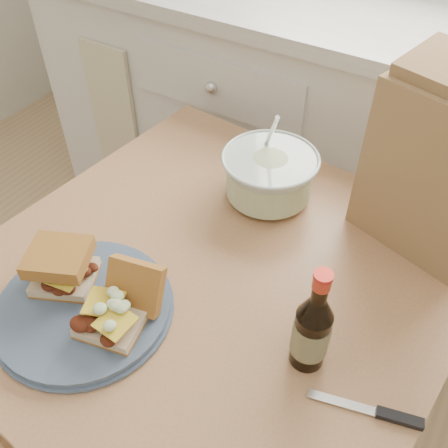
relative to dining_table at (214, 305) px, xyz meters
The scene contains 9 objects.
cabinet_run 0.86m from the dining_table, 79.67° to the left, with size 2.50×0.64×0.94m.
dining_table is the anchor object (origin of this frame).
plate 0.27m from the dining_table, 125.94° to the right, with size 0.30×0.30×0.02m, color #485A74.
sandwich_left 0.31m from the dining_table, 139.85° to the right, with size 0.13×0.13×0.08m.
sandwich_right 0.25m from the dining_table, 110.97° to the right, with size 0.12×0.16×0.09m.
coleslaw_bowl 0.29m from the dining_table, 93.98° to the left, with size 0.21×0.21×0.20m.
beer_bottle 0.30m from the dining_table, 18.25° to the right, with size 0.06×0.06×0.21m.
knife 0.40m from the dining_table, 15.45° to the right, with size 0.17×0.06×0.01m.
paper_bag 0.51m from the dining_table, 46.01° to the left, with size 0.25×0.16×0.33m, color #9F774D.
Camera 1 is at (0.19, 0.35, 1.43)m, focal length 40.00 mm.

